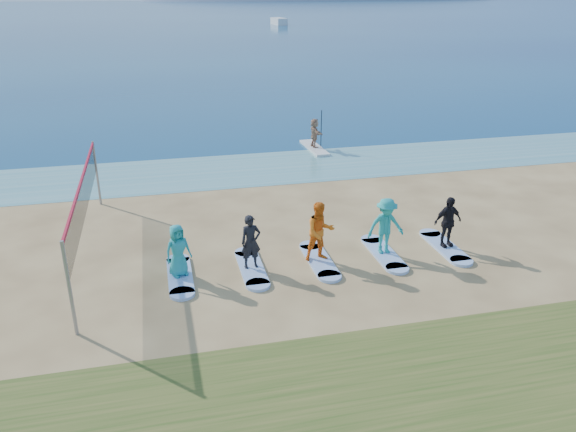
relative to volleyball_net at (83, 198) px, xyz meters
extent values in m
plane|color=tan|center=(6.06, -2.95, -1.90)|extent=(600.00, 600.00, 0.00)
plane|color=teal|center=(6.06, 7.55, -1.90)|extent=(600.00, 600.00, 0.00)
plane|color=navy|center=(6.06, 157.05, -1.90)|extent=(600.00, 600.00, 0.00)
ellipsoid|color=slate|center=(101.06, 297.05, -1.90)|extent=(220.00, 56.00, 18.00)
cylinder|color=gray|center=(0.02, -4.50, -0.65)|extent=(0.09, 0.09, 2.50)
cylinder|color=gray|center=(-0.02, 4.50, -0.65)|extent=(0.09, 0.09, 2.50)
cube|color=black|center=(0.00, 0.00, 0.00)|extent=(0.07, 9.00, 1.00)
cube|color=#B0122B|center=(0.00, 0.00, 0.52)|extent=(0.10, 9.00, 0.10)
cube|color=silver|center=(10.19, 10.18, -1.84)|extent=(0.82, 3.03, 0.12)
imported|color=tan|center=(10.19, 10.18, -1.05)|extent=(0.52, 1.39, 1.47)
cube|color=silver|center=(29.41, 105.08, -1.90)|extent=(2.53, 5.91, 1.37)
cube|color=#98B9EC|center=(2.63, -2.17, -1.86)|extent=(0.70, 2.20, 0.09)
imported|color=teal|center=(2.63, -2.17, -1.04)|extent=(0.89, 0.75, 1.56)
cube|color=#98B9EC|center=(4.74, -2.17, -1.86)|extent=(0.70, 2.20, 0.09)
imported|color=black|center=(4.74, -2.17, -1.00)|extent=(0.63, 0.45, 1.63)
cube|color=#98B9EC|center=(6.85, -2.17, -1.86)|extent=(0.70, 2.20, 0.09)
imported|color=orange|center=(6.85, -2.17, -0.89)|extent=(0.94, 0.75, 1.85)
cube|color=#98B9EC|center=(8.96, -2.17, -1.86)|extent=(0.70, 2.20, 0.09)
imported|color=teal|center=(8.96, -2.17, -0.92)|extent=(1.17, 0.68, 1.80)
cube|color=#98B9EC|center=(11.06, -2.17, -1.86)|extent=(0.70, 2.20, 0.09)
imported|color=black|center=(11.06, -2.17, -0.98)|extent=(1.02, 0.52, 1.66)
camera|label=1|loc=(2.35, -16.90, 5.97)|focal=35.00mm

